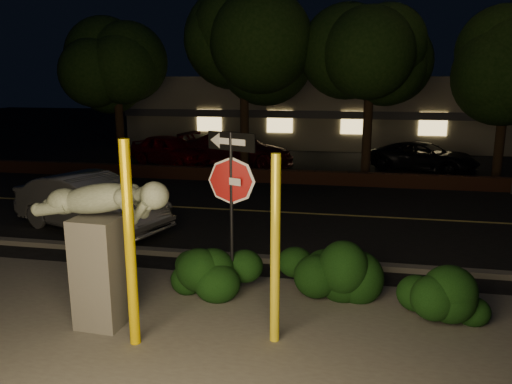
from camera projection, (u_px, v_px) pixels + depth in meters
ground at (294, 191)px, 17.68m from camera, size 90.00×90.00×0.00m
patio at (205, 355)px, 7.15m from camera, size 14.00×6.00×0.02m
road at (283, 212)px, 14.81m from camera, size 80.00×8.00×0.01m
lane_marking at (283, 212)px, 14.81m from camera, size 80.00×0.12×0.00m
curb at (256, 258)px, 10.87m from camera, size 80.00×0.25×0.12m
brick_wall at (298, 177)px, 18.87m from camera, size 40.00×0.35×0.50m
parking_lot at (311, 160)px, 24.38m from camera, size 40.00×12.00×0.01m
building at (323, 109)px, 31.58m from camera, size 22.00×10.20×4.00m
tree_far_a at (115, 43)px, 20.86m from camera, size 4.60×4.60×7.43m
tree_far_b at (244, 23)px, 19.87m from camera, size 5.20×5.20×8.41m
tree_far_c at (372, 30)px, 18.64m from camera, size 4.80×4.80×7.84m
tree_far_d at (511, 36)px, 18.24m from camera, size 4.40×4.40×7.42m
yellow_pole_left at (130, 246)px, 7.15m from camera, size 0.15×0.15×3.09m
yellow_pole_right at (275, 251)px, 7.25m from camera, size 0.14×0.14×2.88m
signpost at (231, 181)px, 8.76m from camera, size 0.93×0.44×2.99m
sculpture at (101, 237)px, 7.75m from camera, size 2.26×0.74×2.41m
hedge_center at (216, 269)px, 9.14m from camera, size 1.92×1.05×0.96m
hedge_right at (326, 262)px, 9.07m from camera, size 2.04×1.30×1.24m
hedge_far_right at (448, 292)px, 8.10m from camera, size 1.45×0.92×0.99m
silver_sedan at (91, 203)px, 13.01m from camera, size 4.69×2.96×1.46m
parked_car_red at (170, 150)px, 22.75m from camera, size 4.44×3.39×1.41m
parked_car_darkred at (237, 150)px, 22.58m from camera, size 5.43×2.86×1.50m
parked_car_dark at (424, 157)px, 21.32m from camera, size 4.87×3.60×1.23m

